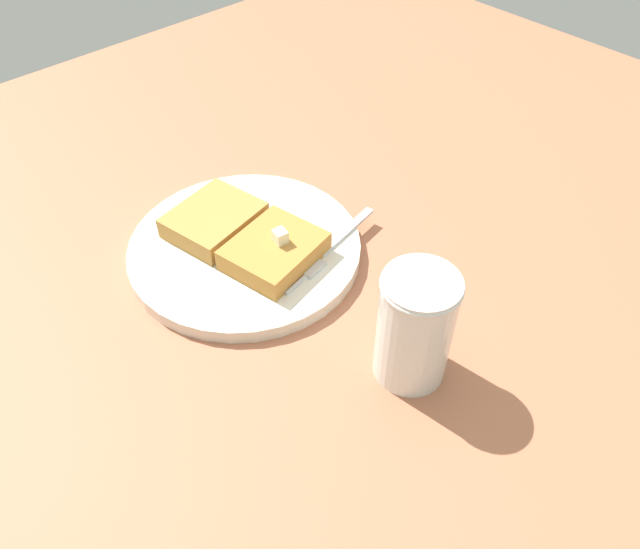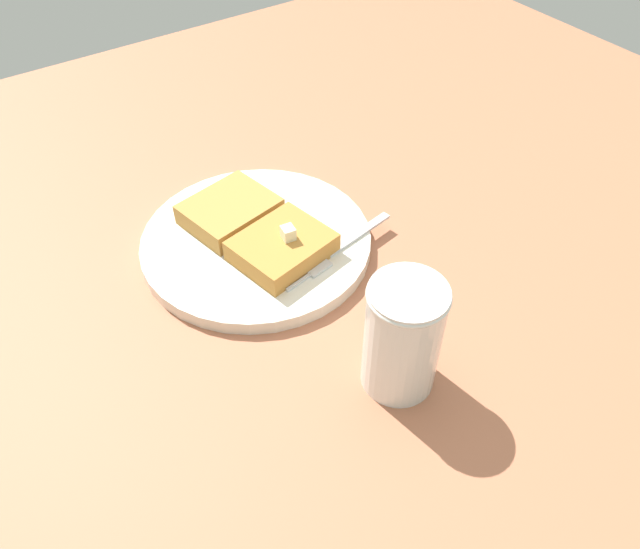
{
  "view_description": "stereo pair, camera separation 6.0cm",
  "coord_description": "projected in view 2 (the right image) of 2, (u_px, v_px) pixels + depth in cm",
  "views": [
    {
      "loc": [
        -34.46,
        39.84,
        49.69
      ],
      "look_at": [
        -3.57,
        11.19,
        7.45
      ],
      "focal_mm": 35.0,
      "sensor_mm": 36.0,
      "label": 1
    },
    {
      "loc": [
        -38.2,
        35.2,
        49.69
      ],
      "look_at": [
        -3.57,
        11.19,
        7.45
      ],
      "focal_mm": 35.0,
      "sensor_mm": 36.0,
      "label": 2
    }
  ],
  "objects": [
    {
      "name": "table_surface",
      "position": [
        383.0,
        254.0,
        0.7
      ],
      "size": [
        126.33,
        126.33,
        2.95
      ],
      "primitive_type": "cube",
      "color": "#A76345",
      "rests_on": "ground"
    },
    {
      "name": "plate",
      "position": [
        256.0,
        241.0,
        0.68
      ],
      "size": [
        25.07,
        25.07,
        1.56
      ],
      "color": "silver",
      "rests_on": "table_surface"
    },
    {
      "name": "toast_slice_left",
      "position": [
        282.0,
        247.0,
        0.65
      ],
      "size": [
        9.55,
        10.77,
        2.39
      ],
      "primitive_type": "cube",
      "rotation": [
        0.0,
        0.0,
        0.19
      ],
      "color": "#B67A34",
      "rests_on": "plate"
    },
    {
      "name": "toast_slice_middle",
      "position": [
        230.0,
        211.0,
        0.69
      ],
      "size": [
        9.55,
        10.77,
        2.39
      ],
      "primitive_type": "cube",
      "rotation": [
        0.0,
        0.0,
        0.19
      ],
      "color": "#B5803C",
      "rests_on": "plate"
    },
    {
      "name": "butter_pat_primary",
      "position": [
        288.0,
        233.0,
        0.64
      ],
      "size": [
        1.58,
        1.46,
        1.4
      ],
      "primitive_type": "cube",
      "rotation": [
        0.0,
        0.0,
        2.99
      ],
      "color": "#F2EEC5",
      "rests_on": "toast_slice_left"
    },
    {
      "name": "fork",
      "position": [
        330.0,
        253.0,
        0.66
      ],
      "size": [
        4.11,
        16.01,
        0.36
      ],
      "color": "silver",
      "rests_on": "plate"
    },
    {
      "name": "syrup_jar",
      "position": [
        402.0,
        342.0,
        0.53
      ],
      "size": [
        6.84,
        6.84,
        11.42
      ],
      "color": "#58270B",
      "rests_on": "table_surface"
    }
  ]
}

